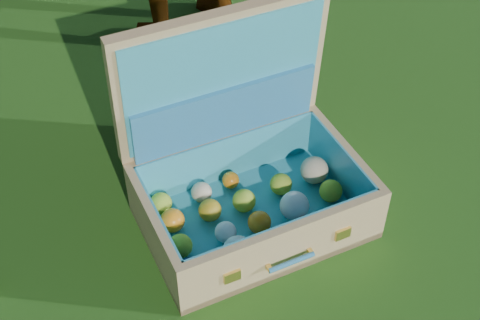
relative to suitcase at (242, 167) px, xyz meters
The scene contains 2 objects.
ground 0.20m from the suitcase, 102.00° to the left, with size 60.00×60.00×0.00m, color #215114.
suitcase is the anchor object (origin of this frame).
Camera 1 is at (-0.58, -1.23, 1.40)m, focal length 50.00 mm.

